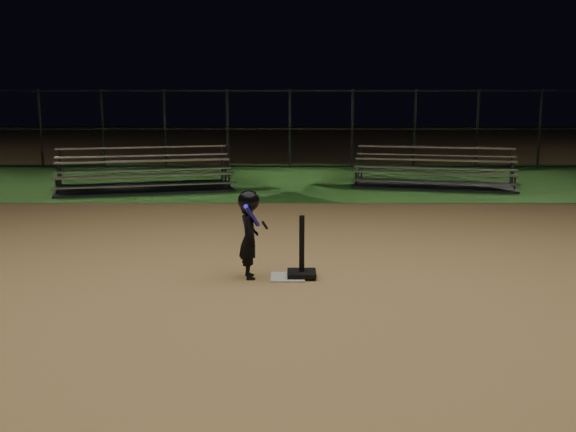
# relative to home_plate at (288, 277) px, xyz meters

# --- Properties ---
(ground) EXTENTS (80.00, 80.00, 0.00)m
(ground) POSITION_rel_home_plate_xyz_m (0.00, 0.00, -0.01)
(ground) COLOR tan
(ground) RESTS_ON ground
(grass_strip) EXTENTS (60.00, 8.00, 0.01)m
(grass_strip) POSITION_rel_home_plate_xyz_m (0.00, 10.00, -0.01)
(grass_strip) COLOR #265A1D
(grass_strip) RESTS_ON ground
(home_plate) EXTENTS (0.45, 0.45, 0.02)m
(home_plate) POSITION_rel_home_plate_xyz_m (0.00, 0.00, 0.00)
(home_plate) COLOR beige
(home_plate) RESTS_ON ground
(batting_tee) EXTENTS (0.38, 0.38, 0.81)m
(batting_tee) POSITION_rel_home_plate_xyz_m (0.19, 0.03, 0.16)
(batting_tee) COLOR black
(batting_tee) RESTS_ON home_plate
(child_batter) EXTENTS (0.42, 0.61, 1.18)m
(child_batter) POSITION_rel_home_plate_xyz_m (-0.51, 0.01, 0.61)
(child_batter) COLOR black
(child_batter) RESTS_ON ground
(bleacher_left) EXTENTS (4.65, 3.08, 1.05)m
(bleacher_left) POSITION_rel_home_plate_xyz_m (-3.62, 8.04, 0.20)
(bleacher_left) COLOR #B9BABE
(bleacher_left) RESTS_ON ground
(bleacher_right) EXTENTS (4.41, 2.83, 1.00)m
(bleacher_right) POSITION_rel_home_plate_xyz_m (3.75, 8.67, 0.19)
(bleacher_right) COLOR #B1B1B6
(bleacher_right) RESTS_ON ground
(backstop_fence) EXTENTS (20.08, 0.08, 2.50)m
(backstop_fence) POSITION_rel_home_plate_xyz_m (0.00, 13.00, 1.24)
(backstop_fence) COLOR #38383D
(backstop_fence) RESTS_ON ground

